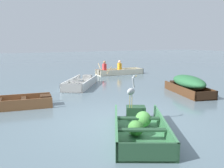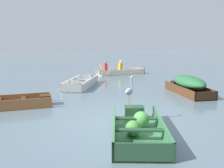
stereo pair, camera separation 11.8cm
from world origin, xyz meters
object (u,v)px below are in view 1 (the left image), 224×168
object	(u,v)px
skiff_white_mid_moored	(81,83)
rowboat_cream_with_crew	(117,71)
skiff_wooden_brown_near_moored	(16,104)
dinghy_green_foreground	(140,126)
heron_on_dinghy	(131,90)
skiff_dark_varnish_far_moored	(188,84)

from	to	relation	value
skiff_white_mid_moored	rowboat_cream_with_crew	size ratio (longest dim) A/B	0.98
skiff_wooden_brown_near_moored	skiff_white_mid_moored	distance (m)	4.26
skiff_white_mid_moored	dinghy_green_foreground	bearing A→B (deg)	-98.08
skiff_wooden_brown_near_moored	heron_on_dinghy	bearing A→B (deg)	-51.02
dinghy_green_foreground	rowboat_cream_with_crew	world-z (taller)	rowboat_cream_with_crew
skiff_dark_varnish_far_moored	rowboat_cream_with_crew	world-z (taller)	rowboat_cream_with_crew
skiff_dark_varnish_far_moored	heron_on_dinghy	size ratio (longest dim) A/B	3.31
skiff_dark_varnish_far_moored	rowboat_cream_with_crew	distance (m)	6.51
rowboat_cream_with_crew	heron_on_dinghy	world-z (taller)	heron_on_dinghy
skiff_wooden_brown_near_moored	skiff_white_mid_moored	bearing A→B (deg)	39.41
skiff_wooden_brown_near_moored	rowboat_cream_with_crew	bearing A→B (deg)	39.49
rowboat_cream_with_crew	skiff_white_mid_moored	bearing A→B (deg)	-140.44
skiff_wooden_brown_near_moored	skiff_white_mid_moored	world-z (taller)	skiff_white_mid_moored
skiff_wooden_brown_near_moored	skiff_dark_varnish_far_moored	distance (m)	6.71
skiff_white_mid_moored	heron_on_dinghy	size ratio (longest dim) A/B	3.60
skiff_white_mid_moored	rowboat_cream_with_crew	bearing A→B (deg)	39.56
skiff_wooden_brown_near_moored	heron_on_dinghy	size ratio (longest dim) A/B	3.15
skiff_white_mid_moored	rowboat_cream_with_crew	distance (m)	4.50
dinghy_green_foreground	skiff_white_mid_moored	distance (m)	6.55
skiff_white_mid_moored	rowboat_cream_with_crew	xyz separation A→B (m)	(3.47, 2.87, 0.06)
dinghy_green_foreground	skiff_white_mid_moored	xyz separation A→B (m)	(0.92, 6.49, -0.03)
dinghy_green_foreground	skiff_dark_varnish_far_moored	world-z (taller)	skiff_dark_varnish_far_moored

